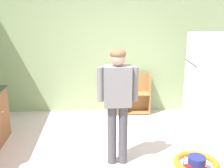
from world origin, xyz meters
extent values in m
cube|color=#9FB882|center=(0.00, 2.33, 1.35)|extent=(5.20, 0.06, 2.70)
sphere|color=silver|center=(-1.89, 0.87, 0.56)|extent=(0.04, 0.04, 0.04)
cube|color=white|center=(1.63, 1.18, 0.89)|extent=(0.70, 0.68, 1.78)
cylinder|color=silver|center=(1.27, 1.01, 0.98)|extent=(0.02, 0.02, 0.50)
cube|color=#333333|center=(1.28, 1.18, 1.28)|extent=(0.01, 0.67, 0.01)
cube|color=#AC7D48|center=(-0.04, 2.11, 0.42)|extent=(0.02, 0.28, 0.85)
cube|color=#AC7D48|center=(0.74, 2.11, 0.42)|extent=(0.02, 0.28, 0.85)
cube|color=#A87C48|center=(0.35, 2.24, 0.42)|extent=(0.80, 0.02, 0.85)
cube|color=#AC7D48|center=(0.35, 2.11, 0.03)|extent=(0.76, 0.24, 0.02)
cube|color=#AC7D48|center=(0.35, 2.11, 0.43)|extent=(0.76, 0.24, 0.02)
cube|color=red|center=(0.00, 2.08, 0.15)|extent=(0.03, 0.17, 0.22)
cube|color=orange|center=(0.00, 2.08, 0.56)|extent=(0.03, 0.17, 0.22)
cube|color=brown|center=(0.06, 2.08, 0.13)|extent=(0.02, 0.17, 0.17)
cube|color=brown|center=(0.06, 2.08, 0.57)|extent=(0.02, 0.17, 0.25)
cube|color=brown|center=(0.09, 2.08, 0.15)|extent=(0.03, 0.17, 0.22)
cube|color=#B5242C|center=(0.10, 2.08, 0.56)|extent=(0.03, 0.17, 0.23)
cube|color=#298441|center=(0.15, 2.08, 0.16)|extent=(0.03, 0.17, 0.24)
cube|color=green|center=(0.14, 2.08, 0.56)|extent=(0.03, 0.17, 0.23)
cube|color=#873A8B|center=(0.25, 2.08, 0.15)|extent=(0.03, 0.17, 0.23)
cube|color=gold|center=(0.25, 2.08, 0.57)|extent=(0.03, 0.17, 0.26)
cylinder|color=#515057|center=(-0.12, 0.18, 0.45)|extent=(0.13, 0.13, 0.90)
cylinder|color=#515057|center=(0.04, 0.18, 0.45)|extent=(0.13, 0.13, 0.90)
cube|color=gray|center=(-0.04, 0.18, 1.18)|extent=(0.38, 0.22, 0.57)
cylinder|color=gray|center=(-0.28, 0.18, 1.21)|extent=(0.09, 0.09, 0.49)
cylinder|color=gray|center=(0.20, 0.18, 1.21)|extent=(0.09, 0.09, 0.49)
sphere|color=#DFA78D|center=(-0.04, 0.18, 1.57)|extent=(0.21, 0.21, 0.21)
ellipsoid|color=brown|center=(-0.04, 0.18, 1.63)|extent=(0.22, 0.22, 0.14)
torus|color=orange|center=(1.00, -0.26, 0.22)|extent=(0.60, 0.60, 0.08)
cylinder|color=navy|center=(1.00, -0.26, 0.27)|extent=(0.23, 0.23, 0.10)
cylinder|color=silver|center=(0.89, -0.07, 0.13)|extent=(0.02, 0.02, 0.18)
camera|label=1|loc=(-0.27, -3.68, 2.34)|focal=47.03mm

